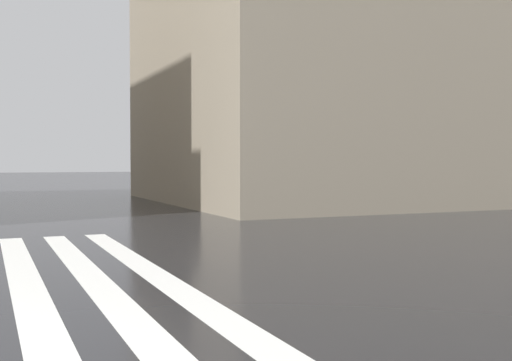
% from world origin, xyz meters
% --- Properties ---
extents(haussmann_block_corner, '(16.01, 20.54, 19.56)m').
position_xyz_m(haussmann_block_corner, '(20.51, -18.94, 9.58)').
color(haussmann_block_corner, tan).
rests_on(haussmann_block_corner, ground_plane).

